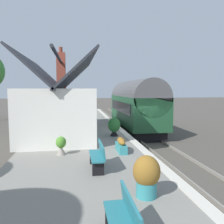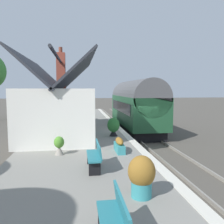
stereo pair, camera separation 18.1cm
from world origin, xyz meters
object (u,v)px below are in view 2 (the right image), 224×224
(bench_by_lamp, at_px, (115,220))
(planter_corner_building, at_px, (57,113))
(station_building, at_px, (60,109))
(train, at_px, (136,105))
(bench_mid_platform, at_px, (95,155))
(planter_bench_left, at_px, (142,175))
(bench_near_building, at_px, (88,115))
(planter_by_door, at_px, (59,146))
(planter_under_sign, at_px, (64,118))
(planter_bench_right, at_px, (119,145))
(planter_edge_far, at_px, (113,126))
(bench_platform_end, at_px, (83,109))

(bench_by_lamp, relative_size, planter_corner_building, 1.56)
(station_building, bearing_deg, train, -50.10)
(station_building, height_order, bench_mid_platform, station_building)
(planter_bench_left, bearing_deg, bench_near_building, 3.08)
(bench_by_lamp, xyz_separation_m, planter_by_door, (5.71, 1.38, -0.10))
(bench_mid_platform, distance_m, planter_bench_left, 2.34)
(bench_mid_platform, distance_m, planter_under_sign, 11.45)
(bench_near_building, relative_size, planter_by_door, 1.87)
(planter_bench_left, distance_m, planter_bench_right, 4.12)
(bench_by_lamp, bearing_deg, planter_bench_right, -10.68)
(train, xyz_separation_m, planter_under_sign, (-0.10, 5.93, -0.98))
(planter_corner_building, xyz_separation_m, planter_bench_right, (-14.06, -3.87, -0.03))
(bench_near_building, height_order, planter_edge_far, planter_edge_far)
(bench_mid_platform, bearing_deg, planter_by_door, 34.97)
(bench_by_lamp, bearing_deg, planter_corner_building, 7.96)
(planter_corner_building, distance_m, planter_edge_far, 11.47)
(bench_mid_platform, bearing_deg, planter_corner_building, 9.61)
(planter_by_door, relative_size, planter_bench_left, 0.73)
(bench_near_building, xyz_separation_m, bench_mid_platform, (-11.94, 0.22, 0.00))
(planter_edge_far, distance_m, planter_under_sign, 6.74)
(station_building, distance_m, bench_by_lamp, 10.52)
(bench_by_lamp, height_order, bench_mid_platform, same)
(bench_mid_platform, height_order, planter_under_sign, bench_mid_platform)
(train, bearing_deg, bench_near_building, 82.68)
(planter_edge_far, height_order, planter_by_door, planter_edge_far)
(planter_bench_left, bearing_deg, planter_by_door, 29.72)
(bench_platform_end, distance_m, planter_by_door, 16.23)
(planter_bench_right, bearing_deg, bench_near_building, 5.38)
(bench_near_building, relative_size, planter_bench_right, 1.29)
(bench_mid_platform, height_order, bench_platform_end, same)
(planter_corner_building, bearing_deg, bench_near_building, -144.43)
(planter_bench_right, bearing_deg, planter_by_door, 92.05)
(bench_by_lamp, distance_m, planter_edge_far, 9.26)
(planter_edge_far, bearing_deg, bench_by_lamp, 171.64)
(station_building, distance_m, bench_mid_platform, 6.78)
(station_building, distance_m, planter_bench_right, 5.45)
(bench_by_lamp, bearing_deg, station_building, 9.31)
(bench_by_lamp, height_order, planter_corner_building, bench_by_lamp)
(train, bearing_deg, bench_by_lamp, 164.66)
(planter_bench_left, bearing_deg, bench_by_lamp, 151.71)
(train, height_order, planter_bench_right, train)
(station_building, relative_size, bench_platform_end, 5.92)
(station_building, relative_size, bench_mid_platform, 5.92)
(planter_corner_building, bearing_deg, planter_bench_left, -168.52)
(bench_platform_end, bearing_deg, bench_by_lamp, -179.79)
(station_building, bearing_deg, planter_bench_right, -148.39)
(bench_mid_platform, distance_m, planter_edge_far, 5.52)
(planter_edge_far, xyz_separation_m, planter_bench_left, (-7.47, 0.43, 0.00))
(station_building, distance_m, bench_near_building, 5.83)
(planter_under_sign, height_order, planter_bench_right, planter_under_sign)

